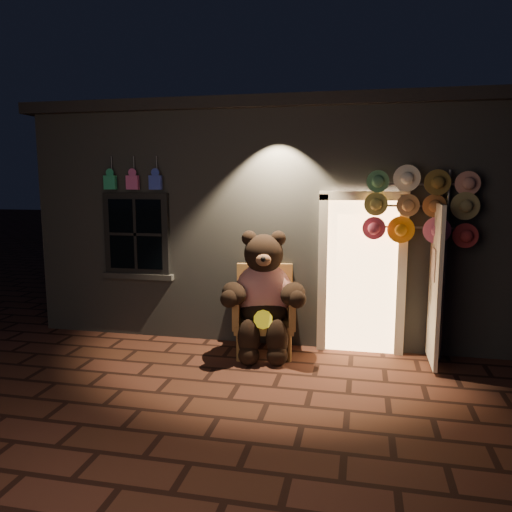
% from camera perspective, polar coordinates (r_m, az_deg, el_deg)
% --- Properties ---
extents(ground, '(60.00, 60.00, 0.00)m').
position_cam_1_polar(ground, '(5.95, -2.00, -14.42)').
color(ground, '#4E281E').
rests_on(ground, ground).
extents(shop_building, '(7.30, 5.95, 3.51)m').
position_cam_1_polar(shop_building, '(9.41, 3.89, 5.00)').
color(shop_building, slate).
rests_on(shop_building, ground).
extents(wicker_armchair, '(0.92, 0.86, 1.18)m').
position_cam_1_polar(wicker_armchair, '(6.84, 0.96, -6.09)').
color(wicker_armchair, olive).
rests_on(wicker_armchair, ground).
extents(teddy_bear, '(1.21, 1.03, 1.68)m').
position_cam_1_polar(teddy_bear, '(6.64, 0.86, -4.46)').
color(teddy_bear, red).
rests_on(teddy_bear, ground).
extents(hat_rack, '(1.40, 0.22, 2.48)m').
position_cam_1_polar(hat_rack, '(6.63, 18.37, 5.19)').
color(hat_rack, '#59595E').
rests_on(hat_rack, ground).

